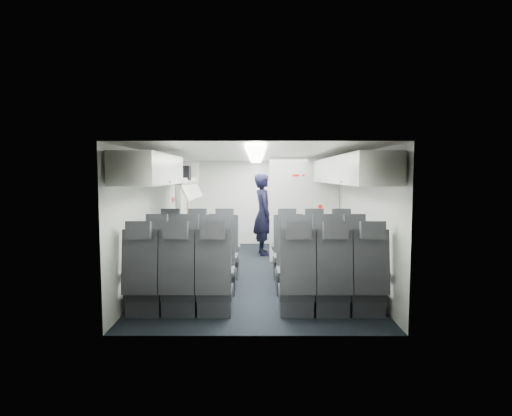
{
  "coord_description": "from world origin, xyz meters",
  "views": [
    {
      "loc": [
        0.01,
        -7.31,
        1.78
      ],
      "look_at": [
        0.0,
        0.4,
        1.15
      ],
      "focal_mm": 28.0,
      "sensor_mm": 36.0,
      "label": 1
    }
  ],
  "objects_px": {
    "seat_row_mid": "(256,268)",
    "flight_attendant": "(263,214)",
    "boarding_door": "(183,212)",
    "galley_unit": "(294,208)",
    "carry_on_bag": "(178,173)",
    "seat_row_rear": "(256,284)",
    "seat_row_front": "(256,256)"
  },
  "relations": [
    {
      "from": "seat_row_mid",
      "to": "flight_attendant",
      "type": "height_order",
      "value": "flight_attendant"
    },
    {
      "from": "flight_attendant",
      "to": "seat_row_front",
      "type": "bearing_deg",
      "value": 166.54
    },
    {
      "from": "seat_row_rear",
      "to": "carry_on_bag",
      "type": "height_order",
      "value": "carry_on_bag"
    },
    {
      "from": "galley_unit",
      "to": "flight_attendant",
      "type": "bearing_deg",
      "value": -125.18
    },
    {
      "from": "seat_row_mid",
      "to": "seat_row_rear",
      "type": "height_order",
      "value": "same"
    },
    {
      "from": "boarding_door",
      "to": "carry_on_bag",
      "type": "height_order",
      "value": "carry_on_bag"
    },
    {
      "from": "galley_unit",
      "to": "flight_attendant",
      "type": "distance_m",
      "value": 1.37
    },
    {
      "from": "boarding_door",
      "to": "flight_attendant",
      "type": "distance_m",
      "value": 1.8
    },
    {
      "from": "boarding_door",
      "to": "carry_on_bag",
      "type": "bearing_deg",
      "value": -82.0
    },
    {
      "from": "seat_row_mid",
      "to": "galley_unit",
      "type": "xyz_separation_m",
      "value": [
        0.95,
        4.15,
        0.55
      ]
    },
    {
      "from": "flight_attendant",
      "to": "seat_row_rear",
      "type": "bearing_deg",
      "value": 168.51
    },
    {
      "from": "seat_row_front",
      "to": "carry_on_bag",
      "type": "xyz_separation_m",
      "value": [
        -1.41,
        0.43,
        1.42
      ]
    },
    {
      "from": "seat_row_rear",
      "to": "carry_on_bag",
      "type": "xyz_separation_m",
      "value": [
        -1.41,
        2.23,
        1.42
      ]
    },
    {
      "from": "seat_row_rear",
      "to": "seat_row_front",
      "type": "bearing_deg",
      "value": 90.0
    },
    {
      "from": "seat_row_mid",
      "to": "boarding_door",
      "type": "xyz_separation_m",
      "value": [
        -1.64,
        2.99,
        0.55
      ]
    },
    {
      "from": "seat_row_front",
      "to": "flight_attendant",
      "type": "distance_m",
      "value": 2.2
    },
    {
      "from": "boarding_door",
      "to": "flight_attendant",
      "type": "height_order",
      "value": "boarding_door"
    },
    {
      "from": "seat_row_rear",
      "to": "flight_attendant",
      "type": "height_order",
      "value": "flight_attendant"
    },
    {
      "from": "seat_row_rear",
      "to": "galley_unit",
      "type": "bearing_deg",
      "value": 79.35
    },
    {
      "from": "flight_attendant",
      "to": "carry_on_bag",
      "type": "distance_m",
      "value": 2.49
    },
    {
      "from": "flight_attendant",
      "to": "carry_on_bag",
      "type": "height_order",
      "value": "carry_on_bag"
    },
    {
      "from": "seat_row_mid",
      "to": "galley_unit",
      "type": "relative_size",
      "value": 1.75
    },
    {
      "from": "seat_row_mid",
      "to": "galley_unit",
      "type": "bearing_deg",
      "value": 77.12
    },
    {
      "from": "seat_row_mid",
      "to": "flight_attendant",
      "type": "xyz_separation_m",
      "value": [
        0.16,
        3.03,
        0.51
      ]
    },
    {
      "from": "boarding_door",
      "to": "carry_on_bag",
      "type": "relative_size",
      "value": 4.24
    },
    {
      "from": "seat_row_front",
      "to": "seat_row_rear",
      "type": "relative_size",
      "value": 1.0
    },
    {
      "from": "galley_unit",
      "to": "boarding_door",
      "type": "height_order",
      "value": "galley_unit"
    },
    {
      "from": "galley_unit",
      "to": "flight_attendant",
      "type": "relative_size",
      "value": 1.04
    },
    {
      "from": "galley_unit",
      "to": "boarding_door",
      "type": "relative_size",
      "value": 1.02
    },
    {
      "from": "seat_row_rear",
      "to": "boarding_door",
      "type": "relative_size",
      "value": 1.79
    },
    {
      "from": "seat_row_mid",
      "to": "carry_on_bag",
      "type": "bearing_deg",
      "value": 136.6
    },
    {
      "from": "seat_row_front",
      "to": "galley_unit",
      "type": "xyz_separation_m",
      "value": [
        0.95,
        3.25,
        0.55
      ]
    }
  ]
}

